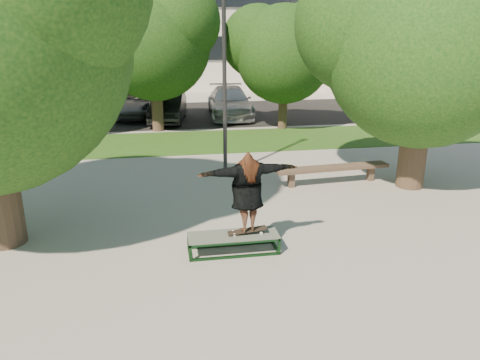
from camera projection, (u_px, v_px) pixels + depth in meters
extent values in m
plane|color=gray|center=(211.00, 248.00, 9.54)|extent=(120.00, 120.00, 0.00)
cube|color=#204513|center=(210.00, 141.00, 18.60)|extent=(30.00, 4.00, 0.02)
cube|color=black|center=(177.00, 114.00, 24.54)|extent=(40.00, 8.00, 0.01)
cylinder|color=#38281E|center=(415.00, 135.00, 12.85)|extent=(0.76, 0.76, 3.00)
sphere|color=#0E3410|center=(425.00, 49.00, 12.15)|extent=(5.20, 5.20, 5.20)
sphere|color=#0E3410|center=(367.00, 23.00, 12.47)|extent=(3.90, 3.90, 3.90)
cylinder|color=#38281E|center=(15.00, 106.00, 18.38)|extent=(0.44, 0.44, 2.80)
sphere|color=black|center=(7.00, 51.00, 17.74)|extent=(4.40, 4.40, 4.40)
sphere|color=black|center=(29.00, 30.00, 17.25)|extent=(3.08, 3.08, 3.08)
cylinder|color=#38281E|center=(157.00, 96.00, 20.17)|extent=(0.50, 0.50, 3.00)
sphere|color=black|center=(154.00, 43.00, 19.48)|extent=(4.80, 4.80, 4.80)
sphere|color=black|center=(124.00, 28.00, 19.78)|extent=(3.60, 3.60, 3.60)
sphere|color=black|center=(180.00, 21.00, 18.95)|extent=(3.36, 3.36, 3.36)
cylinder|color=#38281E|center=(283.00, 100.00, 20.64)|extent=(0.40, 0.40, 2.60)
sphere|color=black|center=(284.00, 54.00, 20.05)|extent=(4.20, 4.20, 4.20)
sphere|color=black|center=(258.00, 41.00, 20.31)|extent=(3.15, 3.15, 3.15)
sphere|color=black|center=(309.00, 37.00, 19.58)|extent=(2.94, 2.94, 2.94)
cylinder|color=#2D2D30|center=(224.00, 75.00, 13.46)|extent=(0.12, 0.12, 6.00)
cube|color=black|center=(140.00, 49.00, 31.68)|extent=(27.60, 0.12, 1.60)
cube|color=beige|center=(437.00, 33.00, 31.83)|extent=(15.00, 10.00, 8.00)
cube|color=#475147|center=(233.00, 235.00, 9.29)|extent=(1.80, 0.60, 0.03)
cylinder|color=white|center=(234.00, 235.00, 9.20)|extent=(0.06, 0.03, 0.06)
cylinder|color=white|center=(233.00, 232.00, 9.35)|extent=(0.06, 0.03, 0.06)
cylinder|color=white|center=(261.00, 233.00, 9.29)|extent=(0.06, 0.03, 0.06)
cylinder|color=white|center=(260.00, 230.00, 9.44)|extent=(0.06, 0.03, 0.06)
cube|color=black|center=(247.00, 230.00, 9.31)|extent=(0.78, 0.20, 0.10)
imported|color=brown|center=(247.00, 192.00, 9.06)|extent=(2.03, 0.78, 1.61)
cube|color=brown|center=(291.00, 179.00, 13.18)|extent=(0.18, 0.18, 0.45)
cube|color=brown|center=(371.00, 173.00, 13.78)|extent=(0.18, 0.18, 0.45)
cube|color=brown|center=(332.00, 168.00, 13.40)|extent=(3.42, 0.74, 0.09)
imported|color=silver|center=(2.00, 104.00, 23.40)|extent=(2.13, 4.34, 1.43)
imported|color=black|center=(168.00, 107.00, 22.46)|extent=(2.02, 4.30, 1.36)
imported|color=#57585C|center=(138.00, 103.00, 23.86)|extent=(3.04, 5.18, 1.35)
imported|color=#B9B9BE|center=(230.00, 102.00, 23.69)|extent=(2.36, 5.20, 1.48)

